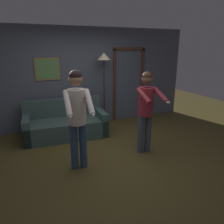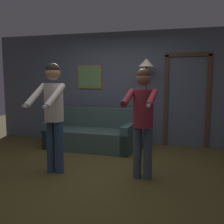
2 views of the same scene
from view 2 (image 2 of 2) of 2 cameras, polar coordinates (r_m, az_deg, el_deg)
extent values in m
plane|color=#4E431F|center=(4.19, -3.65, -13.41)|extent=(12.00, 12.00, 0.00)
cube|color=#4F5767|center=(5.92, 2.31, 5.43)|extent=(6.40, 0.06, 2.60)
cube|color=olive|center=(6.08, -5.13, 7.97)|extent=(0.60, 0.02, 0.55)
cube|color=#5C8B4E|center=(6.07, -5.17, 7.97)|extent=(0.52, 0.01, 0.47)
cube|color=#4C331E|center=(5.76, 12.22, 2.45)|extent=(0.08, 0.04, 2.04)
cube|color=#4C331E|center=(5.80, 21.14, 2.17)|extent=(0.08, 0.04, 2.04)
cube|color=#4C331E|center=(5.78, 17.06, 12.45)|extent=(0.98, 0.04, 0.08)
cube|color=#3C544E|center=(5.51, -5.00, -6.16)|extent=(1.95, 0.97, 0.42)
cube|color=#3C544E|center=(5.75, -3.68, -1.17)|extent=(1.91, 0.26, 0.45)
cube|color=#3D5655|center=(5.88, -12.88, -4.67)|extent=(0.22, 0.86, 0.58)
cube|color=#375A52|center=(5.22, 3.87, -5.97)|extent=(0.22, 0.86, 0.58)
cylinder|color=#332D28|center=(5.69, 7.56, -7.81)|extent=(0.28, 0.28, 0.02)
cylinder|color=#332D28|center=(5.54, 7.70, 1.11)|extent=(0.04, 0.04, 1.75)
cone|color=#F9EAB7|center=(5.52, 7.87, 11.13)|extent=(0.35, 0.35, 0.18)
cylinder|color=navy|center=(4.18, -13.84, -7.64)|extent=(0.13, 0.13, 0.84)
cylinder|color=navy|center=(4.10, -11.95, -7.89)|extent=(0.13, 0.13, 0.84)
cylinder|color=silver|center=(4.02, -13.18, 2.14)|extent=(0.30, 0.30, 0.59)
sphere|color=#9E7556|center=(4.01, -13.36, 8.73)|extent=(0.23, 0.23, 0.23)
sphere|color=black|center=(4.01, -13.38, 9.30)|extent=(0.22, 0.22, 0.22)
cylinder|color=silver|center=(3.93, -17.05, 3.73)|extent=(0.14, 0.49, 0.36)
cube|color=white|center=(3.76, -18.96, 1.37)|extent=(0.05, 0.15, 0.04)
cylinder|color=silver|center=(3.74, -12.85, 3.71)|extent=(0.14, 0.49, 0.36)
cube|color=white|center=(3.56, -14.68, 1.23)|extent=(0.05, 0.15, 0.04)
cylinder|color=#434D61|center=(3.84, 5.81, -9.15)|extent=(0.13, 0.13, 0.79)
cylinder|color=#434D61|center=(3.81, 8.18, -9.32)|extent=(0.13, 0.13, 0.79)
cylinder|color=maroon|center=(3.70, 7.14, 0.85)|extent=(0.30, 0.30, 0.56)
sphere|color=brown|center=(3.67, 7.25, 7.66)|extent=(0.22, 0.22, 0.22)
sphere|color=#382314|center=(3.68, 7.26, 8.25)|extent=(0.21, 0.21, 0.21)
cylinder|color=maroon|center=(3.49, 3.68, 3.35)|extent=(0.13, 0.50, 0.24)
cylinder|color=maroon|center=(3.42, 9.20, 3.20)|extent=(0.13, 0.50, 0.24)
cube|color=white|center=(3.20, 8.48, 1.53)|extent=(0.05, 0.15, 0.04)
camera|label=1|loc=(2.75, -75.30, 15.09)|focal=35.00mm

